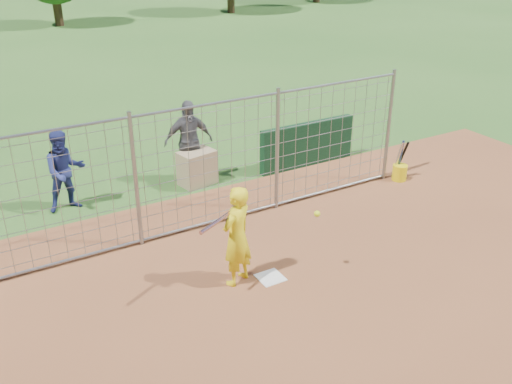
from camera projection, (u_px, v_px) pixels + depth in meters
ground at (264, 272)px, 9.90m from camera, size 100.00×100.00×0.00m
infield_dirt at (381, 381)px, 7.56m from camera, size 18.00×18.00×0.00m
home_plate at (270, 278)px, 9.74m from camera, size 0.43×0.43×0.02m
dugout_wall at (307, 144)px, 14.02m from camera, size 2.60×0.20×1.10m
batter at (237, 236)px, 9.28m from camera, size 0.76×0.65×1.76m
bystander_a at (65, 171)px, 11.73m from camera, size 0.85×0.67×1.74m
bystander_b at (188, 142)px, 13.00m from camera, size 1.19×0.61×1.94m
equipment_bin at (197, 168)px, 13.07m from camera, size 0.89×0.69×0.80m
equipment_in_play at (243, 219)px, 8.86m from camera, size 2.09×0.61×0.23m
bucket_with_bats at (400, 170)px, 13.33m from camera, size 0.34×0.38×0.98m
backstop_fence at (211, 167)px, 10.92m from camera, size 9.08×0.08×2.60m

